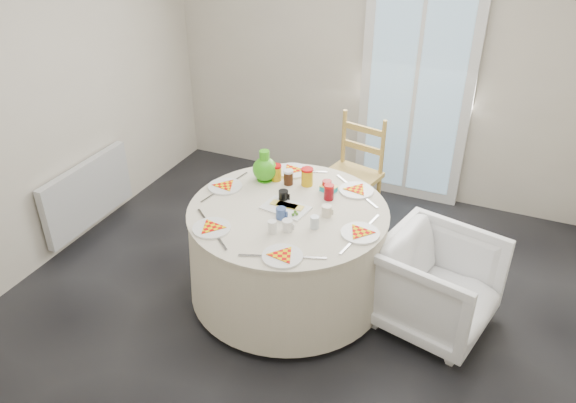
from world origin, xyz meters
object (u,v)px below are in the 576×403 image
at_px(armchair, 438,279).
at_px(wooden_chair, 350,178).
at_px(radiator, 88,193).
at_px(green_pitcher, 265,164).
at_px(table, 288,252).

bearing_deg(armchair, wooden_chair, 57.47).
bearing_deg(armchair, radiator, 103.98).
relative_size(radiator, wooden_chair, 1.00).
distance_m(radiator, wooden_chair, 2.25).
xyz_separation_m(radiator, armchair, (2.95, 0.03, 0.01)).
xyz_separation_m(radiator, green_pitcher, (1.57, 0.23, 0.49)).
height_order(table, green_pitcher, green_pitcher).
relative_size(radiator, table, 0.70).
xyz_separation_m(radiator, table, (1.90, -0.08, -0.01)).
height_order(wooden_chair, armchair, wooden_chair).
bearing_deg(table, armchair, 5.83).
bearing_deg(wooden_chair, table, -83.12).
bearing_deg(table, green_pitcher, 136.08).
height_order(radiator, table, table).
height_order(table, armchair, armchair).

